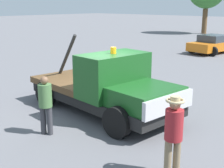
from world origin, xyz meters
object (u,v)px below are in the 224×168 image
Objects in this scene: person_near_truck at (174,130)px; person_at_hood at (45,101)px; tow_truck at (108,88)px; parked_car_orange at (214,44)px.

person_at_hood is at bearing 36.37° from person_near_truck.
tow_truck is 3.31× the size of person_near_truck.
parked_car_orange is (-3.21, 15.07, -0.25)m from tow_truck.
tow_truck is 1.23× the size of parked_car_orange.
tow_truck reaches higher than parked_car_orange.
person_at_hood is 0.35× the size of parked_car_orange.
tow_truck is at bearing -29.72° from person_at_hood.
parked_car_orange is (-6.82, 16.95, -0.39)m from person_near_truck.
person_near_truck reaches higher than person_at_hood.
person_near_truck is 1.06× the size of person_at_hood.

